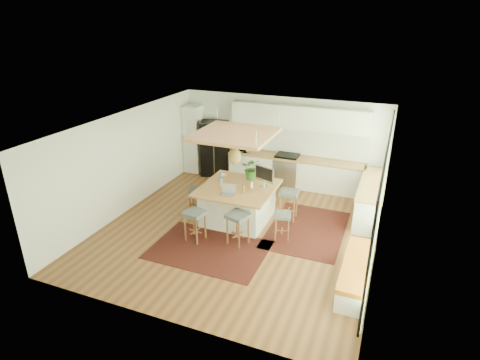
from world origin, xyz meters
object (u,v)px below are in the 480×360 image
at_px(stool_near_right, 238,230).
at_px(stool_left_side, 197,199).
at_px(fridge, 215,147).
at_px(stool_right_back, 288,207).
at_px(stool_right_front, 282,225).
at_px(microwave, 240,145).
at_px(island_plant, 252,171).
at_px(monitor, 264,177).
at_px(stool_near_left, 195,227).
at_px(island, 238,203).
at_px(laptop, 227,190).

relative_size(stool_near_right, stool_left_side, 1.16).
bearing_deg(stool_near_right, fridge, 121.77).
xyz_separation_m(stool_right_back, stool_left_side, (-2.43, -0.49, 0.00)).
xyz_separation_m(stool_right_front, stool_right_back, (-0.13, 1.03, 0.00)).
height_order(microwave, island_plant, island_plant).
xyz_separation_m(monitor, island_plant, (-0.46, 0.36, -0.03)).
height_order(stool_near_left, stool_near_right, stool_near_right).
bearing_deg(stool_right_back, fridge, 144.72).
xyz_separation_m(fridge, stool_near_right, (2.39, -3.85, -0.57)).
height_order(stool_left_side, island_plant, island_plant).
distance_m(monitor, microwave, 2.93).
distance_m(stool_left_side, monitor, 2.02).
xyz_separation_m(stool_near_right, stool_left_side, (-1.67, 1.14, 0.00)).
distance_m(fridge, microwave, 0.93).
relative_size(stool_right_back, island_plant, 1.32).
bearing_deg(stool_near_left, monitor, 54.24).
distance_m(island, stool_right_back, 1.32).
bearing_deg(stool_near_left, fridge, 108.76).
height_order(fridge, laptop, fridge).
height_order(island, stool_right_front, island).
relative_size(stool_right_front, island_plant, 1.11).
xyz_separation_m(island, stool_right_back, (1.21, 0.52, -0.11)).
distance_m(island, island_plant, 0.96).
height_order(stool_near_left, microwave, microwave).
relative_size(stool_near_right, island_plant, 1.29).
relative_size(stool_near_left, stool_right_front, 1.13).
relative_size(stool_right_back, microwave, 1.43).
height_order(fridge, stool_near_right, fridge).
distance_m(fridge, stool_left_side, 2.86).
bearing_deg(stool_near_left, island, 67.57).
distance_m(island, stool_left_side, 1.22).
distance_m(stool_left_side, microwave, 2.79).
height_order(island, microwave, microwave).
bearing_deg(laptop, stool_right_front, -4.61).
bearing_deg(stool_near_right, laptop, 131.44).
xyz_separation_m(stool_near_left, stool_near_right, (1.00, 0.22, 0.00)).
bearing_deg(fridge, laptop, -78.07).
xyz_separation_m(stool_right_back, monitor, (-0.60, -0.25, 0.83)).
xyz_separation_m(island, monitor, (0.61, 0.27, 0.72)).
bearing_deg(monitor, microwave, 144.58).
xyz_separation_m(island, microwave, (-1.02, 2.71, 0.65)).
bearing_deg(laptop, stool_near_right, -54.32).
xyz_separation_m(fridge, laptop, (1.88, -3.28, 0.12)).
distance_m(monitor, island_plant, 0.58).
height_order(island, laptop, laptop).
xyz_separation_m(island, stool_right_front, (1.34, -0.51, -0.11)).
bearing_deg(stool_near_left, island_plant, 70.45).
bearing_deg(stool_right_front, island_plant, 136.26).
distance_m(stool_near_left, monitor, 2.14).
relative_size(stool_near_left, stool_left_side, 1.13).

